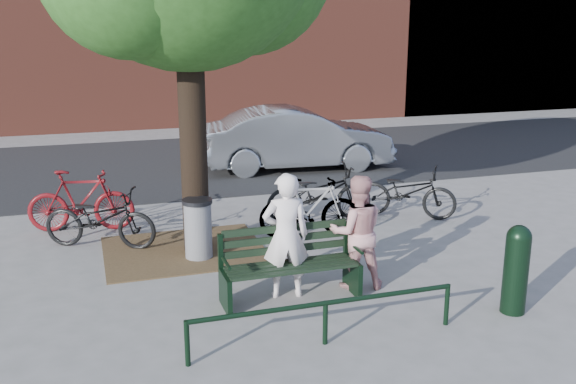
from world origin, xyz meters
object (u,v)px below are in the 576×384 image
object	(u,v)px
park_bench	(289,262)
person_left	(286,236)
bicycle_c	(319,194)
parked_car	(297,138)
bollard	(516,266)
person_right	(357,232)
litter_bin	(198,229)

from	to	relation	value
park_bench	person_left	xyz separation A→B (m)	(-0.02, 0.07, 0.33)
bicycle_c	person_left	bearing A→B (deg)	156.68
person_left	parked_car	distance (m)	7.35
bollard	bicycle_c	distance (m)	4.27
person_right	litter_bin	size ratio (longest dim) A/B	1.67
park_bench	litter_bin	world-z (taller)	park_bench
bollard	bicycle_c	bearing A→B (deg)	102.66
bollard	bicycle_c	world-z (taller)	bollard
litter_bin	parked_car	xyz separation A→B (m)	(3.29, 5.24, 0.28)
person_right	litter_bin	distance (m)	2.48
person_left	parked_car	size ratio (longest dim) A/B	0.36
litter_bin	bicycle_c	size ratio (longest dim) A/B	0.48
bicycle_c	parked_car	xyz separation A→B (m)	(0.95, 4.06, 0.24)
person_right	parked_car	distance (m)	7.09
bollard	parked_car	distance (m)	8.23
bicycle_c	park_bench	bearing A→B (deg)	157.53
person_left	person_right	distance (m)	0.97
park_bench	person_right	bearing A→B (deg)	4.28
person_right	bicycle_c	xyz separation A→B (m)	(0.56, 2.87, -0.26)
person_right	parked_car	bearing A→B (deg)	-90.66
park_bench	bollard	world-z (taller)	bollard
person_right	bicycle_c	bearing A→B (deg)	-89.48
person_right	bollard	size ratio (longest dim) A/B	1.38
bollard	litter_bin	size ratio (longest dim) A/B	1.22
park_bench	bollard	size ratio (longest dim) A/B	1.58
person_left	bollard	xyz separation A→B (m)	(2.47, -1.30, -0.22)
litter_bin	parked_car	size ratio (longest dim) A/B	0.20
person_left	park_bench	bearing A→B (deg)	112.74
person_right	bollard	bearing A→B (deg)	150.64
litter_bin	bicycle_c	world-z (taller)	bicycle_c
park_bench	person_right	size ratio (longest dim) A/B	1.15
parked_car	bicycle_c	bearing A→B (deg)	172.16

